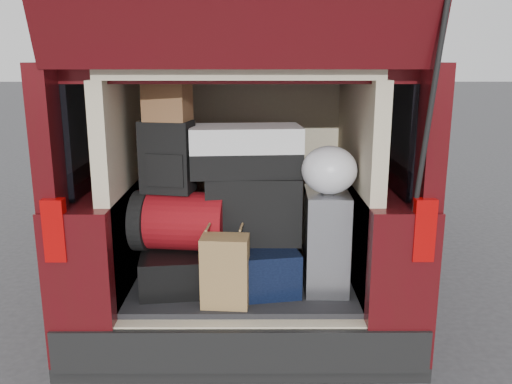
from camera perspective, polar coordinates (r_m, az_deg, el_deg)
ground at (r=3.28m, az=-1.43°, el=-19.37°), size 80.00×80.00×0.00m
minivan at (r=4.68m, az=-1.01°, el=2.99°), size 1.90×5.35×2.77m
load_floor at (r=3.38m, az=-1.36°, el=-12.89°), size 1.24×1.05×0.55m
black_hardshell at (r=3.13m, az=-8.39°, el=-7.68°), size 0.44×0.56×0.21m
navy_hardshell at (r=3.09m, az=-0.56°, el=-7.43°), size 0.55×0.63×0.25m
silver_roller at (r=3.02m, az=7.36°, el=-5.04°), size 0.24×0.37×0.55m
kraft_bag at (r=2.81m, az=-3.27°, el=-8.32°), size 0.25×0.17×0.37m
red_duffel at (r=3.04m, az=-7.93°, el=-2.99°), size 0.53×0.38×0.33m
black_soft_case at (r=3.04m, az=-0.21°, el=-1.62°), size 0.52×0.32×0.37m
backpack at (r=2.97m, az=-9.33°, el=3.68°), size 0.30×0.21×0.39m
twotone_duffel at (r=2.98m, az=-1.11°, el=4.39°), size 0.62×0.36×0.27m
grocery_sack_lower at (r=2.94m, az=-9.31°, el=9.41°), size 0.26×0.22×0.21m
plastic_bag_right at (r=2.87m, az=7.72°, el=2.31°), size 0.32×0.30×0.26m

